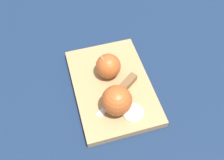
# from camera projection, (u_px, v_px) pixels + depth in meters

# --- Properties ---
(ground_plane) EXTENTS (4.00, 4.00, 0.00)m
(ground_plane) POSITION_uv_depth(u_px,v_px,m) (112.00, 88.00, 0.76)
(ground_plane) COLOR #14233D
(cutting_board) EXTENTS (0.31, 0.22, 0.02)m
(cutting_board) POSITION_uv_depth(u_px,v_px,m) (112.00, 86.00, 0.75)
(cutting_board) COLOR #A37A4C
(cutting_board) RESTS_ON ground_plane
(apple_half_left) EXTENTS (0.07, 0.07, 0.07)m
(apple_half_left) POSITION_uv_depth(u_px,v_px,m) (107.00, 66.00, 0.74)
(apple_half_left) COLOR #AD4C1E
(apple_half_left) RESTS_ON cutting_board
(apple_half_right) EXTENTS (0.08, 0.08, 0.08)m
(apple_half_right) POSITION_uv_depth(u_px,v_px,m) (117.00, 100.00, 0.67)
(apple_half_right) COLOR #AD4C1E
(apple_half_right) RESTS_ON cutting_board
(knife) EXTENTS (0.11, 0.14, 0.02)m
(knife) POSITION_uv_depth(u_px,v_px,m) (126.00, 85.00, 0.73)
(knife) COLOR silver
(knife) RESTS_ON cutting_board
(apple_slice) EXTENTS (0.06, 0.06, 0.01)m
(apple_slice) POSITION_uv_depth(u_px,v_px,m) (133.00, 113.00, 0.69)
(apple_slice) COLOR beige
(apple_slice) RESTS_ON cutting_board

